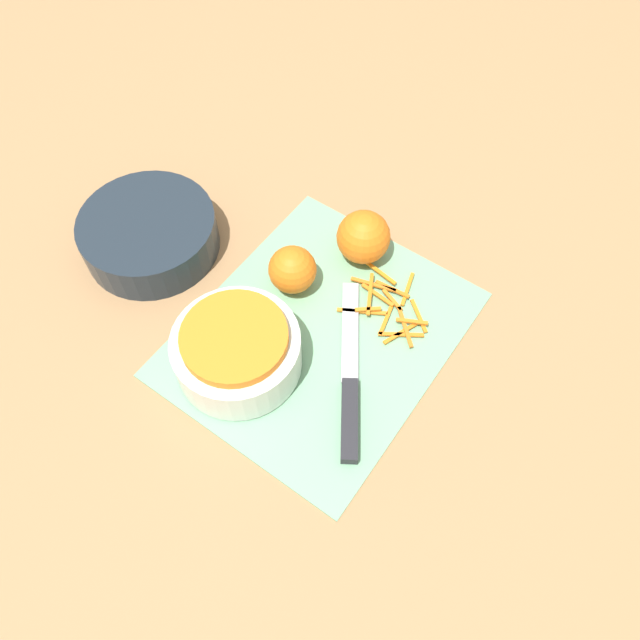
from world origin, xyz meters
name	(u,v)px	position (x,y,z in m)	size (l,w,h in m)	color
ground_plane	(320,334)	(0.00, 0.00, 0.00)	(4.00, 4.00, 0.00)	#9E754C
cutting_board	(320,333)	(0.00, 0.00, 0.00)	(0.38, 0.32, 0.01)	#75AD84
bowl_speckled	(237,350)	(-0.10, 0.06, 0.04)	(0.16, 0.16, 0.07)	silver
bowl_dark	(150,234)	(-0.02, 0.29, 0.03)	(0.19, 0.19, 0.06)	#1E2833
knife	(350,398)	(-0.06, -0.09, 0.01)	(0.23, 0.16, 0.02)	#232328
orange_left	(292,270)	(0.04, 0.08, 0.04)	(0.07, 0.07, 0.07)	orange
orange_right	(363,237)	(0.14, 0.03, 0.04)	(0.08, 0.08, 0.08)	orange
peel_pile	(389,305)	(0.09, -0.05, 0.01)	(0.12, 0.14, 0.01)	orange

